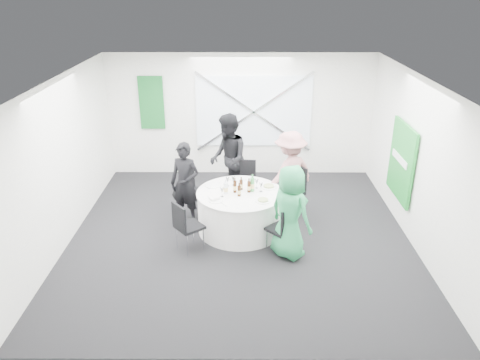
{
  "coord_description": "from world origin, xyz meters",
  "views": [
    {
      "loc": [
        0.03,
        -7.36,
        4.25
      ],
      "look_at": [
        0.0,
        0.2,
        1.0
      ],
      "focal_mm": 35.0,
      "sensor_mm": 36.0,
      "label": 1
    }
  ],
  "objects_px": {
    "chair_back": "(245,180)",
    "clear_water_bottle": "(226,188)",
    "banquet_table": "(240,211)",
    "person_man_back": "(228,159)",
    "person_man_back_left": "(185,184)",
    "chair_back_left": "(192,188)",
    "green_water_bottle": "(252,185)",
    "chair_back_right": "(294,186)",
    "person_woman_green": "(290,212)",
    "chair_front_right": "(284,226)",
    "person_woman_pink": "(290,173)",
    "chair_front_left": "(185,223)"
  },
  "relations": [
    {
      "from": "person_woman_pink",
      "to": "green_water_bottle",
      "type": "relative_size",
      "value": 5.31
    },
    {
      "from": "chair_back",
      "to": "chair_back_right",
      "type": "bearing_deg",
      "value": -15.13
    },
    {
      "from": "chair_back",
      "to": "chair_back_left",
      "type": "bearing_deg",
      "value": -148.95
    },
    {
      "from": "chair_back_right",
      "to": "person_man_back_left",
      "type": "xyz_separation_m",
      "value": [
        -2.06,
        -0.35,
        0.21
      ]
    },
    {
      "from": "person_man_back_left",
      "to": "clear_water_bottle",
      "type": "xyz_separation_m",
      "value": [
        0.77,
        -0.41,
        0.09
      ]
    },
    {
      "from": "clear_water_bottle",
      "to": "chair_front_left",
      "type": "bearing_deg",
      "value": -134.98
    },
    {
      "from": "chair_front_left",
      "to": "person_man_back",
      "type": "xyz_separation_m",
      "value": [
        0.66,
        1.98,
        0.4
      ]
    },
    {
      "from": "chair_back_left",
      "to": "clear_water_bottle",
      "type": "distance_m",
      "value": 0.95
    },
    {
      "from": "chair_back_left",
      "to": "chair_back",
      "type": "bearing_deg",
      "value": -32.9
    },
    {
      "from": "person_man_back_left",
      "to": "person_woman_green",
      "type": "bearing_deg",
      "value": -14.41
    },
    {
      "from": "chair_back",
      "to": "clear_water_bottle",
      "type": "bearing_deg",
      "value": -102.09
    },
    {
      "from": "chair_front_right",
      "to": "chair_front_left",
      "type": "xyz_separation_m",
      "value": [
        -1.64,
        0.05,
        0.02
      ]
    },
    {
      "from": "person_woman_pink",
      "to": "clear_water_bottle",
      "type": "distance_m",
      "value": 1.42
    },
    {
      "from": "person_man_back",
      "to": "person_woman_green",
      "type": "bearing_deg",
      "value": 15.71
    },
    {
      "from": "chair_back",
      "to": "green_water_bottle",
      "type": "bearing_deg",
      "value": -77.52
    },
    {
      "from": "person_woman_pink",
      "to": "person_woman_green",
      "type": "relative_size",
      "value": 1.05
    },
    {
      "from": "person_man_back",
      "to": "clear_water_bottle",
      "type": "height_order",
      "value": "person_man_back"
    },
    {
      "from": "person_woman_pink",
      "to": "banquet_table",
      "type": "bearing_deg",
      "value": -0.0
    },
    {
      "from": "green_water_bottle",
      "to": "clear_water_bottle",
      "type": "relative_size",
      "value": 1.12
    },
    {
      "from": "chair_front_left",
      "to": "clear_water_bottle",
      "type": "bearing_deg",
      "value": -83.58
    },
    {
      "from": "chair_back_right",
      "to": "green_water_bottle",
      "type": "height_order",
      "value": "green_water_bottle"
    },
    {
      "from": "person_woman_pink",
      "to": "chair_front_left",
      "type": "bearing_deg",
      "value": 1.05
    },
    {
      "from": "chair_front_right",
      "to": "person_man_back_left",
      "type": "bearing_deg",
      "value": -75.7
    },
    {
      "from": "chair_back_right",
      "to": "person_man_back_left",
      "type": "height_order",
      "value": "person_man_back_left"
    },
    {
      "from": "chair_back_left",
      "to": "green_water_bottle",
      "type": "bearing_deg",
      "value": -82.36
    },
    {
      "from": "chair_front_left",
      "to": "clear_water_bottle",
      "type": "height_order",
      "value": "clear_water_bottle"
    },
    {
      "from": "chair_back_right",
      "to": "person_woman_green",
      "type": "bearing_deg",
      "value": -41.96
    },
    {
      "from": "person_man_back",
      "to": "clear_water_bottle",
      "type": "xyz_separation_m",
      "value": [
        -0.01,
        -1.32,
        -0.05
      ]
    },
    {
      "from": "chair_front_right",
      "to": "person_woman_pink",
      "type": "relative_size",
      "value": 0.52
    },
    {
      "from": "person_woman_green",
      "to": "green_water_bottle",
      "type": "height_order",
      "value": "person_woman_green"
    },
    {
      "from": "person_woman_green",
      "to": "chair_back",
      "type": "bearing_deg",
      "value": -23.18
    },
    {
      "from": "chair_front_left",
      "to": "person_man_back",
      "type": "distance_m",
      "value": 2.12
    },
    {
      "from": "chair_back",
      "to": "green_water_bottle",
      "type": "relative_size",
      "value": 2.99
    },
    {
      "from": "chair_back_left",
      "to": "chair_back_right",
      "type": "bearing_deg",
      "value": -54.68
    },
    {
      "from": "chair_back_right",
      "to": "person_man_back_left",
      "type": "relative_size",
      "value": 0.62
    },
    {
      "from": "person_woman_green",
      "to": "person_man_back_left",
      "type": "bearing_deg",
      "value": 13.21
    },
    {
      "from": "chair_back_left",
      "to": "person_woman_pink",
      "type": "bearing_deg",
      "value": -54.07
    },
    {
      "from": "green_water_bottle",
      "to": "chair_front_right",
      "type": "bearing_deg",
      "value": -58.76
    },
    {
      "from": "person_man_back_left",
      "to": "person_man_back",
      "type": "relative_size",
      "value": 0.85
    },
    {
      "from": "chair_back",
      "to": "person_woman_green",
      "type": "bearing_deg",
      "value": -63.85
    },
    {
      "from": "person_man_back",
      "to": "clear_water_bottle",
      "type": "relative_size",
      "value": 6.58
    },
    {
      "from": "chair_back_left",
      "to": "chair_back_right",
      "type": "height_order",
      "value": "chair_back_left"
    },
    {
      "from": "banquet_table",
      "to": "chair_back_left",
      "type": "distance_m",
      "value": 1.09
    },
    {
      "from": "chair_back",
      "to": "chair_front_left",
      "type": "relative_size",
      "value": 1.05
    },
    {
      "from": "chair_back_right",
      "to": "person_woman_pink",
      "type": "distance_m",
      "value": 0.28
    },
    {
      "from": "chair_front_right",
      "to": "chair_front_left",
      "type": "bearing_deg",
      "value": -44.97
    },
    {
      "from": "banquet_table",
      "to": "person_man_back",
      "type": "bearing_deg",
      "value": 101.02
    },
    {
      "from": "chair_front_right",
      "to": "green_water_bottle",
      "type": "bearing_deg",
      "value": -101.8
    },
    {
      "from": "chair_back_right",
      "to": "person_man_back",
      "type": "relative_size",
      "value": 0.53
    },
    {
      "from": "chair_front_left",
      "to": "chair_back",
      "type": "bearing_deg",
      "value": -68.3
    }
  ]
}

